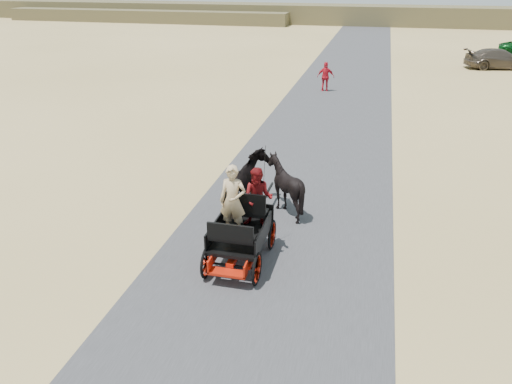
% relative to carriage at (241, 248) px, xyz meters
% --- Properties ---
extents(ground, '(140.00, 140.00, 0.00)m').
position_rel_carriage_xyz_m(ground, '(0.78, -1.42, -0.36)').
color(ground, tan).
extents(road, '(6.00, 140.00, 0.01)m').
position_rel_carriage_xyz_m(road, '(0.78, -1.42, -0.35)').
color(road, '#38383A').
rests_on(road, ground).
extents(ridge_far, '(140.00, 6.00, 2.40)m').
position_rel_carriage_xyz_m(ridge_far, '(0.78, 60.58, 0.84)').
color(ridge_far, brown).
rests_on(ridge_far, ground).
extents(ridge_near, '(40.00, 4.00, 1.60)m').
position_rel_carriage_xyz_m(ridge_near, '(-29.22, 56.58, 0.44)').
color(ridge_near, brown).
rests_on(ridge_near, ground).
extents(carriage, '(1.30, 2.40, 0.72)m').
position_rel_carriage_xyz_m(carriage, '(0.00, 0.00, 0.00)').
color(carriage, black).
rests_on(carriage, ground).
extents(horse_left, '(0.91, 2.01, 1.70)m').
position_rel_carriage_xyz_m(horse_left, '(-0.55, 3.00, 0.49)').
color(horse_left, black).
rests_on(horse_left, ground).
extents(horse_right, '(1.37, 1.54, 1.70)m').
position_rel_carriage_xyz_m(horse_right, '(0.55, 3.00, 0.49)').
color(horse_right, black).
rests_on(horse_right, ground).
extents(driver_man, '(0.66, 0.43, 1.80)m').
position_rel_carriage_xyz_m(driver_man, '(-0.20, 0.05, 1.26)').
color(driver_man, tan).
rests_on(driver_man, carriage).
extents(passenger_woman, '(0.77, 0.60, 1.58)m').
position_rel_carriage_xyz_m(passenger_woman, '(0.30, 0.60, 1.15)').
color(passenger_woman, '#660C0F').
rests_on(passenger_woman, carriage).
extents(pedestrian, '(1.04, 0.51, 1.73)m').
position_rel_carriage_xyz_m(pedestrian, '(-0.15, 19.73, 0.50)').
color(pedestrian, red).
rests_on(pedestrian, ground).
extents(car_c, '(5.16, 2.86, 1.41)m').
position_rel_carriage_xyz_m(car_c, '(11.45, 30.19, 0.35)').
color(car_c, brown).
rests_on(car_c, ground).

